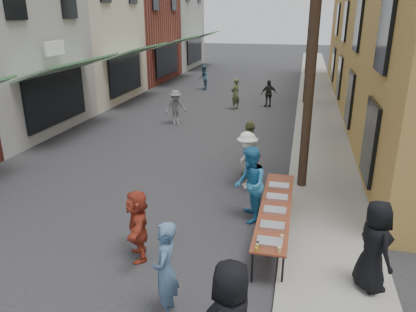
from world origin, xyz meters
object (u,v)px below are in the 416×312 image
at_px(utility_pole_mid, 311,21).
at_px(utility_pole_far, 310,18).
at_px(serving_table, 276,208).
at_px(server, 374,246).
at_px(catering_tray_sausage, 270,242).
at_px(utility_pole_near, 314,31).
at_px(guest_front_c, 250,185).

relative_size(utility_pole_mid, utility_pole_far, 1.00).
height_order(serving_table, server, server).
bearing_deg(utility_pole_mid, catering_tray_sausage, -92.00).
relative_size(serving_table, server, 2.26).
height_order(utility_pole_far, serving_table, utility_pole_far).
bearing_deg(utility_pole_near, guest_front_c, -118.81).
height_order(utility_pole_mid, server, utility_pole_mid).
bearing_deg(utility_pole_near, utility_pole_mid, 90.00).
relative_size(guest_front_c, server, 1.09).
bearing_deg(utility_pole_far, server, -87.40).
height_order(utility_pole_near, utility_pole_far, same).
distance_m(utility_pole_near, serving_table, 4.83).
xyz_separation_m(utility_pole_mid, guest_front_c, (-1.27, -14.31, -3.54)).
distance_m(catering_tray_sausage, server, 1.89).
relative_size(utility_pole_mid, guest_front_c, 4.67).
distance_m(utility_pole_near, utility_pole_far, 24.00).
bearing_deg(serving_table, utility_pole_near, 78.83).
bearing_deg(utility_pole_mid, utility_pole_near, -90.00).
bearing_deg(utility_pole_mid, guest_front_c, -95.08).
distance_m(serving_table, guest_front_c, 0.97).
height_order(utility_pole_far, server, utility_pole_far).
distance_m(catering_tray_sausage, guest_front_c, 2.39).
height_order(utility_pole_near, guest_front_c, utility_pole_near).
relative_size(catering_tray_sausage, server, 0.28).
relative_size(utility_pole_mid, catering_tray_sausage, 18.00).
bearing_deg(catering_tray_sausage, utility_pole_far, 88.84).
relative_size(catering_tray_sausage, guest_front_c, 0.26).
bearing_deg(utility_pole_mid, serving_table, -92.23).
height_order(utility_pole_mid, catering_tray_sausage, utility_pole_mid).
relative_size(utility_pole_near, utility_pole_mid, 1.00).
relative_size(serving_table, catering_tray_sausage, 8.00).
bearing_deg(utility_pole_far, utility_pole_near, -90.00).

